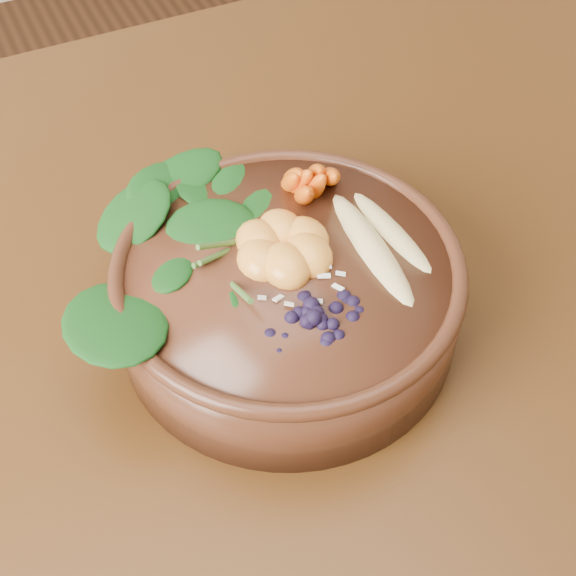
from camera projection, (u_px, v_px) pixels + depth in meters
name	position (u px, v px, depth m)	size (l,w,h in m)	color
dining_table	(274.00, 363.00, 0.73)	(1.60, 0.90, 0.75)	#331C0C
stoneware_bowl	(288.00, 297.00, 0.62)	(0.26, 0.26, 0.07)	#4A2616
kale_heap	(214.00, 209.00, 0.60)	(0.17, 0.15, 0.04)	#134F15
carrot_cluster	(318.00, 155.00, 0.62)	(0.05, 0.05, 0.07)	orange
banana_halves	(383.00, 227.00, 0.60)	(0.06, 0.15, 0.03)	#E0CC84
mandarin_cluster	(283.00, 236.00, 0.59)	(0.08, 0.08, 0.03)	orange
blueberry_pile	(317.00, 302.00, 0.54)	(0.12, 0.09, 0.04)	black
coconut_flakes	(298.00, 279.00, 0.58)	(0.08, 0.06, 0.01)	white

